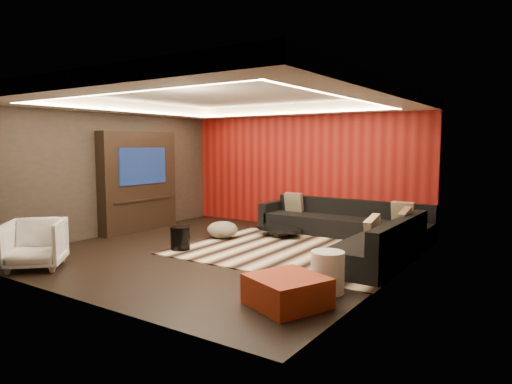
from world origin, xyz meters
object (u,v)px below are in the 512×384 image
Objects in this scene: drum_stool at (180,238)px; armchair at (35,244)px; coffee_table at (279,231)px; white_side_table at (328,272)px; sectional_sofa at (355,232)px; orange_ottoman at (287,291)px.

armchair is at bearing -116.38° from drum_stool.
coffee_table is 2.10× the size of white_side_table.
sectional_sofa is (3.52, 4.33, -0.12)m from armchair.
white_side_table reaches higher than coffee_table.
coffee_table is at bearing 21.26° from armchair.
sectional_sofa reaches higher than orange_ottoman.
sectional_sofa is (1.59, 0.15, 0.15)m from coffee_table.
coffee_table is at bearing -174.57° from sectional_sofa.
orange_ottoman is (-0.19, -0.72, -0.09)m from white_side_table.
drum_stool is at bearing -138.25° from sectional_sofa.
white_side_table is 4.53m from armchair.
drum_stool is 3.34m from orange_ottoman.
white_side_table is 0.67× the size of orange_ottoman.
white_side_table is 0.75m from orange_ottoman.
drum_stool is at bearing 155.42° from orange_ottoman.
armchair is 0.23× the size of sectional_sofa.
drum_stool is at bearing 168.24° from white_side_table.
coffee_table is at bearing 122.22° from orange_ottoman.
white_side_table is 2.97m from sectional_sofa.
armchair is (-4.09, -0.74, 0.20)m from orange_ottoman.
drum_stool reaches higher than orange_ottoman.
white_side_table is (3.23, -0.67, 0.04)m from drum_stool.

